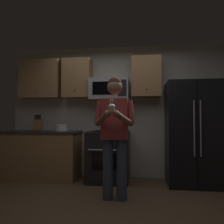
% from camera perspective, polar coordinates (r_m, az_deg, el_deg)
% --- Properties ---
extents(ground_plane, '(6.00, 6.00, 0.00)m').
position_cam_1_polar(ground_plane, '(3.16, -1.78, -23.05)').
color(ground_plane, brown).
extents(wall_back, '(4.40, 0.10, 2.60)m').
position_cam_1_polar(wall_back, '(4.68, 1.65, 0.10)').
color(wall_back, beige).
rests_on(wall_back, ground).
extents(oven_range, '(0.76, 0.70, 0.93)m').
position_cam_1_polar(oven_range, '(4.37, -0.86, -10.80)').
color(oven_range, black).
rests_on(oven_range, ground).
extents(microwave, '(0.74, 0.41, 0.40)m').
position_cam_1_polar(microwave, '(4.47, -0.63, 5.60)').
color(microwave, '#9EA0A5').
extents(refrigerator, '(0.90, 0.75, 1.80)m').
position_cam_1_polar(refrigerator, '(4.33, 19.22, -4.95)').
color(refrigerator, black).
rests_on(refrigerator, ground).
extents(cabinet_row_upper, '(2.78, 0.36, 0.76)m').
position_cam_1_polar(cabinet_row_upper, '(4.67, -7.62, 8.16)').
color(cabinet_row_upper, '#9E7247').
extents(counter_left, '(1.44, 0.66, 0.92)m').
position_cam_1_polar(counter_left, '(4.75, -16.79, -9.99)').
color(counter_left, '#9E7247').
rests_on(counter_left, ground).
extents(knife_block, '(0.16, 0.15, 0.32)m').
position_cam_1_polar(knife_block, '(4.68, -17.75, -3.04)').
color(knife_block, brown).
rests_on(knife_block, counter_left).
extents(bowl_large_white, '(0.26, 0.26, 0.12)m').
position_cam_1_polar(bowl_large_white, '(4.60, -12.43, -3.77)').
color(bowl_large_white, white).
rests_on(bowl_large_white, counter_left).
extents(person, '(0.60, 0.48, 1.76)m').
position_cam_1_polar(person, '(3.32, 0.65, -4.39)').
color(person, '#383F59').
rests_on(person, ground).
extents(cupcake, '(0.09, 0.09, 0.17)m').
position_cam_1_polar(cupcake, '(2.99, -0.09, 1.01)').
color(cupcake, '#A87F56').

